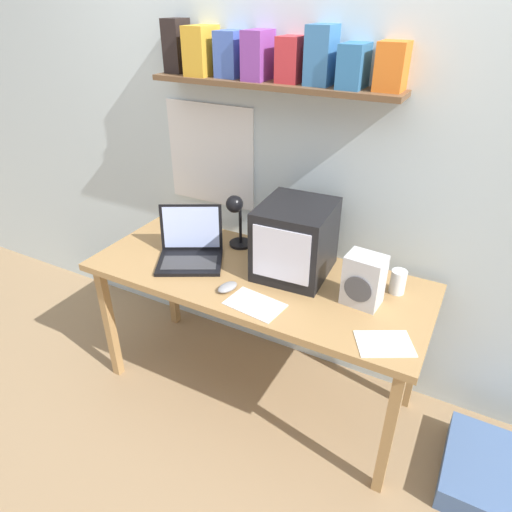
# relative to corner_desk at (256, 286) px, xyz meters

# --- Properties ---
(ground_plane) EXTENTS (12.00, 12.00, 0.00)m
(ground_plane) POSITION_rel_corner_desk_xyz_m (0.00, 0.00, -0.68)
(ground_plane) COLOR #9F7F5A
(back_wall) EXTENTS (5.60, 0.24, 2.60)m
(back_wall) POSITION_rel_corner_desk_xyz_m (-0.01, 0.41, 0.63)
(back_wall) COLOR silver
(back_wall) RESTS_ON ground_plane
(corner_desk) EXTENTS (1.64, 0.67, 0.75)m
(corner_desk) POSITION_rel_corner_desk_xyz_m (0.00, 0.00, 0.00)
(corner_desk) COLOR #AC814D
(corner_desk) RESTS_ON ground_plane
(crt_monitor) EXTENTS (0.34, 0.38, 0.34)m
(crt_monitor) POSITION_rel_corner_desk_xyz_m (0.15, 0.11, 0.24)
(crt_monitor) COLOR black
(crt_monitor) RESTS_ON corner_desk
(laptop) EXTENTS (0.40, 0.39, 0.26)m
(laptop) POSITION_rel_corner_desk_xyz_m (-0.36, -0.02, 0.13)
(laptop) COLOR black
(laptop) RESTS_ON corner_desk
(desk_lamp) EXTENTS (0.12, 0.16, 0.30)m
(desk_lamp) POSITION_rel_corner_desk_xyz_m (-0.21, 0.18, 0.26)
(desk_lamp) COLOR black
(desk_lamp) RESTS_ON corner_desk
(juice_glass) EXTENTS (0.07, 0.07, 0.11)m
(juice_glass) POSITION_rel_corner_desk_xyz_m (0.63, 0.17, 0.12)
(juice_glass) COLOR white
(juice_glass) RESTS_ON corner_desk
(space_heater) EXTENTS (0.17, 0.14, 0.23)m
(space_heater) POSITION_rel_corner_desk_xyz_m (0.51, 0.01, 0.18)
(space_heater) COLOR silver
(space_heater) RESTS_ON corner_desk
(computer_mouse) EXTENTS (0.09, 0.12, 0.03)m
(computer_mouse) POSITION_rel_corner_desk_xyz_m (-0.05, -0.18, 0.08)
(computer_mouse) COLOR gray
(computer_mouse) RESTS_ON corner_desk
(loose_paper_near_monitor) EXTENTS (0.26, 0.24, 0.00)m
(loose_paper_near_monitor) POSITION_rel_corner_desk_xyz_m (0.67, -0.21, 0.07)
(loose_paper_near_monitor) COLOR white
(loose_paper_near_monitor) RESTS_ON corner_desk
(open_notebook) EXTENTS (0.26, 0.19, 0.00)m
(open_notebook) POSITION_rel_corner_desk_xyz_m (0.11, -0.22, 0.07)
(open_notebook) COLOR silver
(open_notebook) RESTS_ON corner_desk
(floor_cushion) EXTENTS (0.47, 0.47, 0.12)m
(floor_cushion) POSITION_rel_corner_desk_xyz_m (1.23, -0.02, -0.62)
(floor_cushion) COLOR #4B699C
(floor_cushion) RESTS_ON ground_plane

